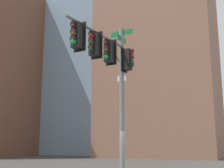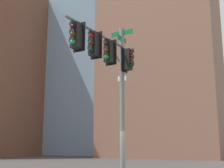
{
  "view_description": "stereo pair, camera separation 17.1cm",
  "coord_description": "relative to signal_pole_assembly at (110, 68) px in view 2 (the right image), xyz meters",
  "views": [
    {
      "loc": [
        12.94,
        4.89,
        1.94
      ],
      "look_at": [
        0.99,
        -0.25,
        4.53
      ],
      "focal_mm": 48.18,
      "sensor_mm": 36.0,
      "label": 1
    },
    {
      "loc": [
        12.87,
        5.05,
        1.94
      ],
      "look_at": [
        0.99,
        -0.25,
        4.53
      ],
      "focal_mm": 48.18,
      "sensor_mm": 36.0,
      "label": 2
    }
  ],
  "objects": [
    {
      "name": "building_brick_nearside",
      "position": [
        -37.72,
        -6.16,
        18.22
      ],
      "size": [
        22.76,
        16.68,
        46.88
      ],
      "primitive_type": "cube",
      "color": "#845B47",
      "rests_on": "ground_plane"
    },
    {
      "name": "signal_pole_assembly",
      "position": [
        0.0,
        0.0,
        0.0
      ],
      "size": [
        4.56,
        1.32,
        7.45
      ],
      "rotation": [
        0.0,
        0.0,
        6.15
      ],
      "color": "slate",
      "rests_on": "ground_plane"
    },
    {
      "name": "building_glass_tower",
      "position": [
        -43.71,
        -29.73,
        29.52
      ],
      "size": [
        23.35,
        33.8,
        69.47
      ],
      "primitive_type": "cube",
      "color": "#7A99B2",
      "rests_on": "ground_plane"
    },
    {
      "name": "building_brick_farside",
      "position": [
        -57.69,
        -10.18,
        21.94
      ],
      "size": [
        19.47,
        17.48,
        54.32
      ],
      "primitive_type": "cube",
      "color": "brown",
      "rests_on": "ground_plane"
    }
  ]
}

